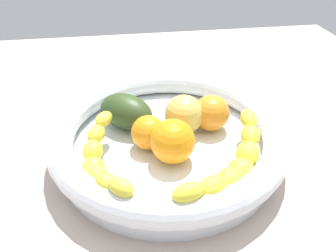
{
  "coord_description": "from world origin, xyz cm",
  "views": [
    {
      "loc": [
        6.5,
        42.21,
        37.77
      ],
      "look_at": [
        0.0,
        0.0,
        8.47
      ],
      "focal_mm": 35.36,
      "sensor_mm": 36.0,
      "label": 1
    }
  ],
  "objects_px": {
    "banana_draped_left": "(99,160)",
    "banana_draped_right": "(235,163)",
    "orange_mid_right": "(148,132)",
    "avocado_dark": "(126,111)",
    "orange_front": "(175,141)",
    "apple_yellow": "(184,114)",
    "fruit_bowl": "(168,137)",
    "orange_mid_left": "(211,113)"
  },
  "relations": [
    {
      "from": "orange_mid_left",
      "to": "avocado_dark",
      "type": "bearing_deg",
      "value": -11.44
    },
    {
      "from": "avocado_dark",
      "to": "orange_mid_right",
      "type": "bearing_deg",
      "value": 115.99
    },
    {
      "from": "orange_mid_left",
      "to": "avocado_dark",
      "type": "relative_size",
      "value": 0.61
    },
    {
      "from": "banana_draped_left",
      "to": "apple_yellow",
      "type": "height_order",
      "value": "apple_yellow"
    },
    {
      "from": "avocado_dark",
      "to": "apple_yellow",
      "type": "distance_m",
      "value": 0.1
    },
    {
      "from": "orange_front",
      "to": "avocado_dark",
      "type": "distance_m",
      "value": 0.12
    },
    {
      "from": "orange_front",
      "to": "orange_mid_right",
      "type": "xyz_separation_m",
      "value": [
        0.04,
        -0.04,
        -0.01
      ]
    },
    {
      "from": "orange_mid_left",
      "to": "apple_yellow",
      "type": "height_order",
      "value": "apple_yellow"
    },
    {
      "from": "orange_front",
      "to": "apple_yellow",
      "type": "distance_m",
      "value": 0.08
    },
    {
      "from": "orange_mid_right",
      "to": "apple_yellow",
      "type": "height_order",
      "value": "apple_yellow"
    },
    {
      "from": "orange_front",
      "to": "avocado_dark",
      "type": "relative_size",
      "value": 0.68
    },
    {
      "from": "orange_mid_right",
      "to": "avocado_dark",
      "type": "relative_size",
      "value": 0.55
    },
    {
      "from": "banana_draped_right",
      "to": "orange_front",
      "type": "xyz_separation_m",
      "value": [
        0.07,
        -0.06,
        0.0
      ]
    },
    {
      "from": "orange_mid_left",
      "to": "banana_draped_left",
      "type": "bearing_deg",
      "value": 26.87
    },
    {
      "from": "fruit_bowl",
      "to": "orange_front",
      "type": "bearing_deg",
      "value": 95.31
    },
    {
      "from": "orange_front",
      "to": "orange_mid_right",
      "type": "relative_size",
      "value": 1.24
    },
    {
      "from": "orange_mid_left",
      "to": "apple_yellow",
      "type": "distance_m",
      "value": 0.05
    },
    {
      "from": "orange_mid_right",
      "to": "avocado_dark",
      "type": "xyz_separation_m",
      "value": [
        0.03,
        -0.06,
        0.0
      ]
    },
    {
      "from": "banana_draped_right",
      "to": "apple_yellow",
      "type": "distance_m",
      "value": 0.13
    },
    {
      "from": "banana_draped_left",
      "to": "avocado_dark",
      "type": "height_order",
      "value": "avocado_dark"
    },
    {
      "from": "orange_front",
      "to": "orange_mid_right",
      "type": "distance_m",
      "value": 0.05
    },
    {
      "from": "banana_draped_right",
      "to": "apple_yellow",
      "type": "xyz_separation_m",
      "value": [
        0.05,
        -0.13,
        0.0
      ]
    },
    {
      "from": "banana_draped_left",
      "to": "banana_draped_right",
      "type": "relative_size",
      "value": 1.08
    },
    {
      "from": "fruit_bowl",
      "to": "banana_draped_left",
      "type": "xyz_separation_m",
      "value": [
        0.11,
        0.07,
        0.02
      ]
    },
    {
      "from": "orange_mid_left",
      "to": "orange_mid_right",
      "type": "xyz_separation_m",
      "value": [
        0.11,
        0.03,
        -0.0
      ]
    },
    {
      "from": "banana_draped_left",
      "to": "orange_mid_right",
      "type": "relative_size",
      "value": 3.56
    },
    {
      "from": "banana_draped_right",
      "to": "orange_front",
      "type": "distance_m",
      "value": 0.09
    },
    {
      "from": "avocado_dark",
      "to": "fruit_bowl",
      "type": "bearing_deg",
      "value": 138.86
    },
    {
      "from": "banana_draped_left",
      "to": "apple_yellow",
      "type": "xyz_separation_m",
      "value": [
        -0.14,
        -0.09,
        0.0
      ]
    },
    {
      "from": "banana_draped_right",
      "to": "orange_mid_right",
      "type": "bearing_deg",
      "value": -40.51
    },
    {
      "from": "banana_draped_left",
      "to": "orange_mid_left",
      "type": "relative_size",
      "value": 3.17
    },
    {
      "from": "banana_draped_right",
      "to": "orange_mid_right",
      "type": "xyz_separation_m",
      "value": [
        0.11,
        -0.09,
        -0.0
      ]
    },
    {
      "from": "banana_draped_right",
      "to": "orange_mid_right",
      "type": "distance_m",
      "value": 0.14
    },
    {
      "from": "orange_front",
      "to": "orange_mid_right",
      "type": "height_order",
      "value": "orange_front"
    },
    {
      "from": "banana_draped_left",
      "to": "fruit_bowl",
      "type": "bearing_deg",
      "value": -147.96
    },
    {
      "from": "fruit_bowl",
      "to": "orange_mid_right",
      "type": "distance_m",
      "value": 0.04
    },
    {
      "from": "banana_draped_left",
      "to": "orange_mid_right",
      "type": "bearing_deg",
      "value": -141.89
    },
    {
      "from": "fruit_bowl",
      "to": "banana_draped_right",
      "type": "relative_size",
      "value": 2.11
    },
    {
      "from": "fruit_bowl",
      "to": "banana_draped_right",
      "type": "bearing_deg",
      "value": 127.07
    },
    {
      "from": "fruit_bowl",
      "to": "orange_mid_right",
      "type": "bearing_deg",
      "value": 14.61
    },
    {
      "from": "orange_front",
      "to": "fruit_bowl",
      "type": "bearing_deg",
      "value": -84.69
    },
    {
      "from": "fruit_bowl",
      "to": "avocado_dark",
      "type": "height_order",
      "value": "avocado_dark"
    }
  ]
}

